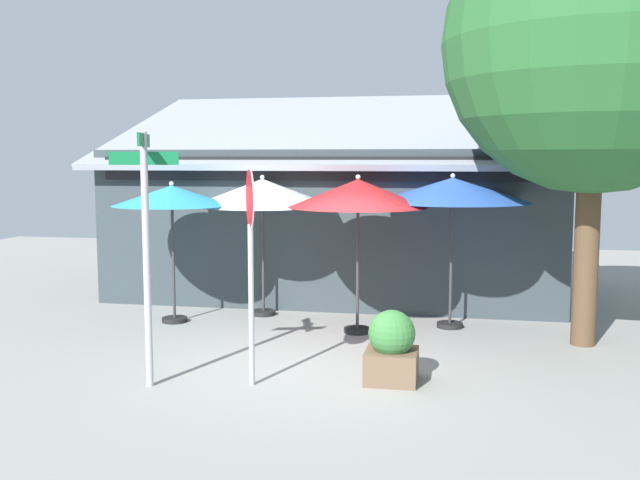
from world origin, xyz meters
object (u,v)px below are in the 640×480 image
(patio_umbrella_teal_left, at_px, (172,197))
(shade_tree, at_px, (624,49))
(patio_umbrella_crimson_right, at_px, (358,194))
(street_sign_post, at_px, (146,234))
(patio_umbrella_royal_blue_far_right, at_px, (453,191))
(stop_sign, at_px, (250,235))
(sidewalk_planter, at_px, (392,348))
(patio_umbrella_ivory_center, at_px, (263,193))

(patio_umbrella_teal_left, xyz_separation_m, shade_tree, (7.12, -0.40, 2.22))
(patio_umbrella_teal_left, relative_size, shade_tree, 0.36)
(patio_umbrella_crimson_right, bearing_deg, street_sign_post, -123.71)
(street_sign_post, xyz_separation_m, patio_umbrella_royal_blue_far_right, (3.66, 3.91, 0.39))
(stop_sign, height_order, sidewalk_planter, stop_sign)
(patio_umbrella_crimson_right, bearing_deg, patio_umbrella_teal_left, 177.41)
(street_sign_post, relative_size, shade_tree, 0.47)
(sidewalk_planter, bearing_deg, shade_tree, 35.96)
(patio_umbrella_ivory_center, bearing_deg, patio_umbrella_royal_blue_far_right, -5.66)
(patio_umbrella_teal_left, xyz_separation_m, sidewalk_planter, (4.04, -2.63, -1.75))
(street_sign_post, xyz_separation_m, shade_tree, (6.04, 2.99, 2.48))
(shade_tree, xyz_separation_m, sidewalk_planter, (-3.07, -2.23, -3.97))
(stop_sign, bearing_deg, patio_umbrella_royal_blue_far_right, 56.51)
(street_sign_post, distance_m, shade_tree, 7.18)
(patio_umbrella_teal_left, distance_m, patio_umbrella_royal_blue_far_right, 4.76)
(patio_umbrella_teal_left, height_order, patio_umbrella_ivory_center, patio_umbrella_ivory_center)
(stop_sign, xyz_separation_m, patio_umbrella_royal_blue_far_right, (2.40, 3.63, 0.41))
(stop_sign, distance_m, sidewalk_planter, 2.31)
(stop_sign, height_order, shade_tree, shade_tree)
(street_sign_post, height_order, patio_umbrella_teal_left, street_sign_post)
(shade_tree, height_order, sidewalk_planter, shade_tree)
(patio_umbrella_ivory_center, bearing_deg, stop_sign, -76.45)
(patio_umbrella_teal_left, bearing_deg, street_sign_post, -72.37)
(stop_sign, xyz_separation_m, patio_umbrella_crimson_right, (0.92, 2.97, 0.37))
(street_sign_post, height_order, patio_umbrella_royal_blue_far_right, street_sign_post)
(patio_umbrella_royal_blue_far_right, bearing_deg, patio_umbrella_ivory_center, 174.34)
(patio_umbrella_crimson_right, xyz_separation_m, patio_umbrella_royal_blue_far_right, (1.49, 0.66, 0.04))
(sidewalk_planter, bearing_deg, patio_umbrella_teal_left, 146.92)
(patio_umbrella_teal_left, height_order, patio_umbrella_royal_blue_far_right, patio_umbrella_royal_blue_far_right)
(stop_sign, xyz_separation_m, sidewalk_planter, (1.71, 0.48, -1.47))
(patio_umbrella_teal_left, relative_size, patio_umbrella_royal_blue_far_right, 0.94)
(patio_umbrella_royal_blue_far_right, distance_m, sidewalk_planter, 3.73)
(stop_sign, height_order, patio_umbrella_teal_left, stop_sign)
(street_sign_post, bearing_deg, patio_umbrella_royal_blue_far_right, 46.94)
(patio_umbrella_ivory_center, bearing_deg, street_sign_post, -93.98)
(shade_tree, bearing_deg, stop_sign, -150.47)
(patio_umbrella_ivory_center, distance_m, patio_umbrella_crimson_right, 2.12)
(street_sign_post, relative_size, patio_umbrella_crimson_right, 1.22)
(street_sign_post, xyz_separation_m, patio_umbrella_teal_left, (-1.08, 3.40, 0.27))
(patio_umbrella_teal_left, relative_size, patio_umbrella_crimson_right, 0.95)
(patio_umbrella_ivory_center, xyz_separation_m, patio_umbrella_royal_blue_far_right, (3.36, -0.33, 0.08))
(patio_umbrella_ivory_center, relative_size, patio_umbrella_crimson_right, 0.99)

